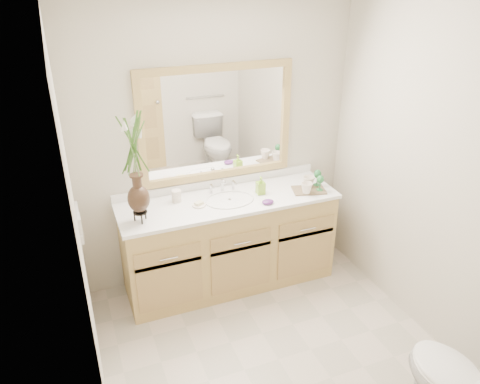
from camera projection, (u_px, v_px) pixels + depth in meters
name	position (u px, v px, depth m)	size (l,w,h in m)	color
floor	(278.00, 359.00, 3.40)	(2.60, 2.60, 0.00)	#BAB19F
ceiling	(296.00, 6.00, 2.35)	(2.40, 2.60, 0.02)	white
wall_back	(217.00, 146.00, 3.96)	(2.40, 0.02, 2.40)	beige
wall_front	(438.00, 367.00, 1.79)	(2.40, 0.02, 2.40)	beige
wall_left	(82.00, 255.00, 2.48)	(0.02, 2.60, 2.40)	beige
wall_right	(439.00, 184.00, 3.27)	(0.02, 2.60, 2.40)	beige
vanity	(229.00, 243.00, 4.07)	(1.80, 0.55, 0.80)	tan
counter	(229.00, 201.00, 3.89)	(1.84, 0.57, 0.03)	white
sink	(229.00, 206.00, 3.89)	(0.38, 0.34, 0.23)	white
mirror	(217.00, 124.00, 3.85)	(1.32, 0.04, 0.97)	white
switch_plate	(80.00, 224.00, 3.22)	(0.02, 0.12, 0.12)	white
flower_vase	(134.00, 154.00, 3.31)	(0.19, 0.19, 0.80)	black
tumbler	(177.00, 196.00, 3.83)	(0.08, 0.08, 0.10)	white
soap_dish	(199.00, 205.00, 3.77)	(0.11, 0.11, 0.04)	white
soap_bottle	(261.00, 186.00, 3.95)	(0.06, 0.06, 0.14)	#8AC52E
purple_dish	(268.00, 202.00, 3.80)	(0.10, 0.08, 0.03)	#55236A
tray	(309.00, 190.00, 4.02)	(0.28, 0.18, 0.01)	brown
mug_left	(307.00, 188.00, 3.94)	(0.10, 0.09, 0.10)	white
mug_right	(309.00, 181.00, 4.05)	(0.10, 0.09, 0.10)	white
goblet_front	(320.00, 180.00, 3.97)	(0.06, 0.06, 0.14)	#297B3D
goblet_back	(318.00, 175.00, 4.06)	(0.06, 0.06, 0.14)	#297B3D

